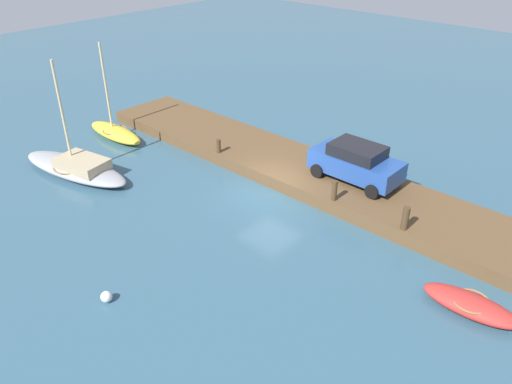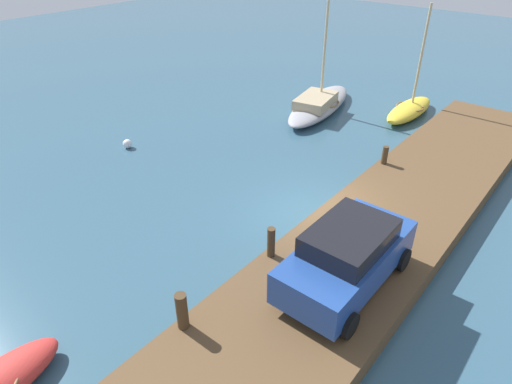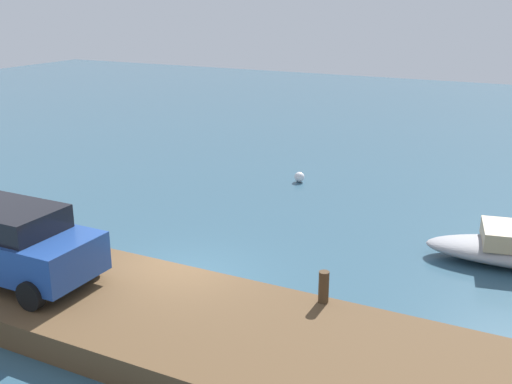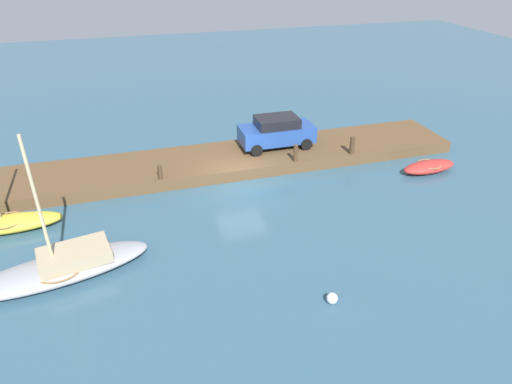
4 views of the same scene
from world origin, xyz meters
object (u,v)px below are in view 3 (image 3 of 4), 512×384
at_px(parked_car, 12,242).
at_px(marker_buoy, 299,177).
at_px(mooring_post_mid_west, 69,228).
at_px(mooring_post_mid_east, 324,287).

distance_m(parked_car, marker_buoy, 12.17).
xyz_separation_m(mooring_post_mid_west, parked_car, (0.33, -2.13, 0.44)).
height_order(parked_car, marker_buoy, parked_car).
bearing_deg(marker_buoy, mooring_post_mid_east, -64.39).
bearing_deg(parked_car, mooring_post_mid_west, 98.64).
relative_size(mooring_post_mid_west, parked_car, 0.22).
relative_size(mooring_post_mid_west, mooring_post_mid_east, 1.30).
relative_size(mooring_post_mid_west, marker_buoy, 2.32).
bearing_deg(marker_buoy, mooring_post_mid_west, -103.64).
distance_m(mooring_post_mid_west, mooring_post_mid_east, 7.07).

